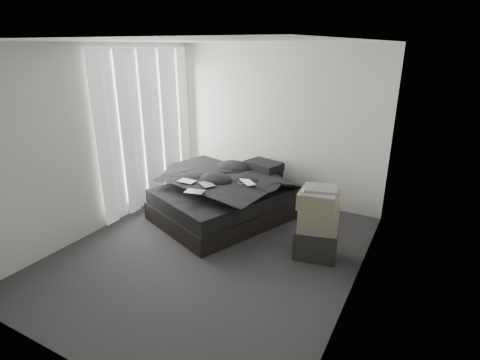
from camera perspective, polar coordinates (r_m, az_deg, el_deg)
The scene contains 25 objects.
floor at distance 5.02m, azimuth -4.43°, elevation -10.86°, with size 3.60×4.20×0.01m, color #29292B.
ceiling at distance 4.31m, azimuth -5.40°, elevation 20.35°, with size 3.60×4.20×0.01m, color white.
wall_back at distance 6.30m, azimuth 5.70°, elevation 8.27°, with size 3.60×0.01×2.60m, color beige.
wall_front at distance 3.08m, azimuth -26.81°, elevation -6.55°, with size 3.60×0.01×2.60m, color beige.
wall_left at distance 5.66m, azimuth -20.42°, elevation 5.78°, with size 0.01×4.20×2.60m, color beige.
wall_right at distance 3.86m, azimuth 18.17°, elevation -0.21°, with size 0.01×4.20×2.60m, color beige.
window_left at distance 6.24m, azimuth -14.21°, elevation 8.13°, with size 0.02×2.00×2.30m, color white.
curtain_left at distance 6.23m, azimuth -13.81°, elevation 7.46°, with size 0.06×2.12×2.48m, color white.
bed at distance 5.89m, azimuth -2.10°, elevation -4.39°, with size 1.54×2.03×0.28m, color black.
mattress at distance 5.80m, azimuth -2.13°, elevation -2.17°, with size 1.48×1.97×0.22m, color black.
duvet at distance 5.69m, azimuth -2.54°, elevation -0.17°, with size 1.50×1.73×0.24m, color black.
pillow_lower at distance 6.25m, azimuth 3.25°, elevation 1.22°, with size 0.61×0.41×0.14m, color black.
pillow_upper at distance 6.15m, azimuth 3.58°, elevation 2.20°, with size 0.57×0.39×0.13m, color black.
laptop at distance 5.43m, azimuth 0.68°, elevation 0.32°, with size 0.32×0.21×0.03m, color silver.
comic_a at distance 5.57m, azimuth -8.12°, elevation 0.55°, with size 0.26×0.17×0.01m, color black.
comic_b at distance 5.41m, azimuth -5.13°, elevation 0.15°, with size 0.26×0.17×0.01m, color black.
comic_c at distance 5.16m, azimuth -6.98°, elevation -0.87°, with size 0.26×0.17×0.01m, color black.
side_stand at distance 6.20m, azimuth -9.49°, elevation -1.75°, with size 0.33×0.33×0.60m, color black.
papers at distance 6.08m, azimuth -9.68°, elevation 0.90°, with size 0.23×0.17×0.01m, color white.
floor_books at distance 6.37m, azimuth -10.82°, elevation -3.46°, with size 0.15×0.21×0.15m, color black.
box_lower at distance 4.92m, azimuth 11.45°, elevation -9.32°, with size 0.52×0.41×0.38m, color black.
box_mid at distance 4.76m, azimuth 11.84°, elevation -5.84°, with size 0.48×0.38×0.29m, color #615C4D.
box_upper at distance 4.67m, azimuth 11.79°, elevation -3.01°, with size 0.46×0.37×0.20m, color #615C4D.
art_book_white at distance 4.62m, azimuth 12.04°, elevation -1.64°, with size 0.39×0.32×0.04m, color silver.
art_book_snake at distance 4.60m, azimuth 12.19°, elevation -1.27°, with size 0.38×0.30×0.04m, color silver.
Camera 1 is at (2.38, -3.60, 2.56)m, focal length 28.00 mm.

